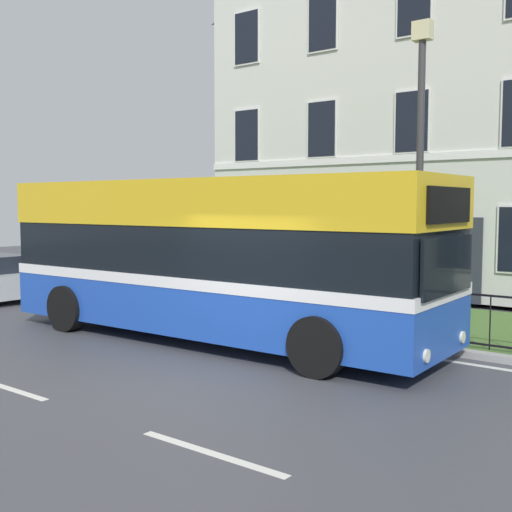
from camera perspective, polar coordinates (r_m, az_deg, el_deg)
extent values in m
cube|color=#43444A|center=(9.66, -5.86, -11.48)|extent=(60.00, 56.00, 0.06)
cube|color=silver|center=(12.47, 5.84, -7.61)|extent=(54.00, 0.14, 0.01)
cube|color=silver|center=(10.09, -21.62, -10.89)|extent=(2.00, 0.12, 0.01)
cube|color=silver|center=(7.12, -4.05, -17.22)|extent=(2.00, 0.12, 0.01)
cube|color=#9E9E99|center=(12.86, 6.95, -7.00)|extent=(57.00, 0.24, 0.12)
cube|color=#4B7133|center=(14.84, 11.49, -5.48)|extent=(57.00, 4.35, 0.12)
cube|color=silver|center=(21.04, 21.97, 10.94)|extent=(16.77, 8.06, 9.89)
cube|color=white|center=(17.08, 18.13, 8.61)|extent=(16.77, 0.06, 0.20)
cube|color=#2D333D|center=(17.08, 17.89, -0.35)|extent=(1.10, 0.06, 2.20)
cube|color=white|center=(20.48, -0.82, 2.28)|extent=(1.01, 0.04, 1.68)
cube|color=black|center=(20.46, -0.85, 2.28)|extent=(0.91, 0.03, 1.58)
cube|color=white|center=(18.87, 5.86, 2.05)|extent=(1.01, 0.04, 1.68)
cube|color=black|center=(18.85, 5.82, 2.05)|extent=(0.91, 0.03, 1.58)
cube|color=white|center=(17.56, 13.64, 1.75)|extent=(1.01, 0.04, 1.68)
cube|color=black|center=(17.55, 13.61, 1.75)|extent=(0.91, 0.03, 1.58)
cube|color=white|center=(20.57, -0.83, 10.78)|extent=(1.01, 0.04, 1.68)
cube|color=black|center=(20.56, -0.86, 10.79)|extent=(0.91, 0.03, 1.58)
cube|color=white|center=(18.97, 5.93, 11.27)|extent=(1.01, 0.04, 1.68)
cube|color=black|center=(18.96, 5.90, 11.28)|extent=(0.91, 0.03, 1.58)
cube|color=white|center=(17.68, 13.83, 11.65)|extent=(1.01, 0.04, 1.68)
cube|color=black|center=(17.66, 13.81, 11.66)|extent=(0.91, 0.03, 1.58)
cube|color=white|center=(21.11, -0.84, 19.03)|extent=(1.01, 0.04, 1.68)
cube|color=black|center=(21.10, -0.87, 19.04)|extent=(0.91, 0.03, 1.58)
cube|color=white|center=(19.56, 6.01, 20.16)|extent=(1.01, 0.04, 1.68)
cube|color=black|center=(19.54, 5.98, 20.18)|extent=(0.91, 0.03, 1.58)
cube|color=white|center=(18.30, 14.03, 21.15)|extent=(1.01, 0.04, 1.68)
cube|color=black|center=(18.28, 14.01, 21.16)|extent=(0.91, 0.03, 1.58)
cube|color=black|center=(12.61, 10.31, -2.61)|extent=(19.33, 0.04, 0.04)
cube|color=black|center=(12.75, 10.25, -6.49)|extent=(19.33, 0.04, 0.04)
cylinder|color=black|center=(19.10, -16.46, -1.69)|extent=(0.02, 0.02, 0.95)
cylinder|color=black|center=(18.73, -15.63, -1.80)|extent=(0.02, 0.02, 0.95)
cylinder|color=black|center=(18.36, -14.77, -1.90)|extent=(0.02, 0.02, 0.95)
cylinder|color=black|center=(18.00, -13.87, -2.02)|extent=(0.02, 0.02, 0.95)
cylinder|color=black|center=(17.65, -12.94, -2.13)|extent=(0.02, 0.02, 0.95)
cylinder|color=black|center=(17.30, -11.97, -2.25)|extent=(0.02, 0.02, 0.95)
cylinder|color=black|center=(16.95, -10.95, -2.38)|extent=(0.02, 0.02, 0.95)
cylinder|color=black|center=(16.61, -9.90, -2.50)|extent=(0.02, 0.02, 0.95)
cylinder|color=black|center=(16.28, -8.80, -2.64)|extent=(0.02, 0.02, 0.95)
cylinder|color=black|center=(15.95, -7.66, -2.77)|extent=(0.02, 0.02, 0.95)
cylinder|color=black|center=(15.63, -6.47, -2.91)|extent=(0.02, 0.02, 0.95)
cylinder|color=black|center=(15.31, -5.23, -3.06)|extent=(0.02, 0.02, 0.95)
cylinder|color=black|center=(15.01, -3.94, -3.21)|extent=(0.02, 0.02, 0.95)
cylinder|color=black|center=(14.71, -2.59, -3.37)|extent=(0.02, 0.02, 0.95)
cylinder|color=black|center=(14.42, -1.19, -3.53)|extent=(0.02, 0.02, 0.95)
cylinder|color=black|center=(14.14, 0.26, -3.69)|extent=(0.02, 0.02, 0.95)
cylinder|color=black|center=(13.87, 1.78, -3.86)|extent=(0.02, 0.02, 0.95)
cylinder|color=black|center=(13.61, 3.35, -4.03)|extent=(0.02, 0.02, 0.95)
cylinder|color=black|center=(13.36, 4.99, -4.20)|extent=(0.02, 0.02, 0.95)
cylinder|color=black|center=(13.12, 6.69, -4.38)|extent=(0.02, 0.02, 0.95)
cylinder|color=black|center=(12.89, 8.45, -4.56)|extent=(0.02, 0.02, 0.95)
cylinder|color=black|center=(12.68, 10.27, -4.74)|extent=(0.02, 0.02, 0.95)
cylinder|color=black|center=(12.48, 12.16, -4.93)|extent=(0.02, 0.02, 0.95)
cylinder|color=black|center=(12.29, 14.10, -5.11)|extent=(0.02, 0.02, 0.95)
cylinder|color=black|center=(12.12, 16.11, -5.29)|extent=(0.02, 0.02, 0.95)
cylinder|color=black|center=(11.96, 18.17, -5.47)|extent=(0.02, 0.02, 0.95)
cylinder|color=black|center=(11.82, 20.28, -5.65)|extent=(0.02, 0.02, 0.95)
cube|color=#1E49B5|center=(12.49, -3.73, -3.99)|extent=(9.26, 2.73, 1.03)
cube|color=white|center=(12.43, -3.74, -1.83)|extent=(9.28, 2.75, 0.20)
cube|color=black|center=(12.38, -3.76, 0.58)|extent=(9.18, 2.69, 0.97)
cube|color=gold|center=(12.35, -3.78, 4.81)|extent=(9.26, 2.73, 0.86)
cube|color=black|center=(10.08, 16.85, -0.83)|extent=(0.12, 2.09, 0.89)
cube|color=black|center=(10.04, 16.98, 4.39)|extent=(0.11, 1.79, 0.55)
cylinder|color=silver|center=(11.01, 18.07, -6.95)|extent=(0.05, 0.20, 0.20)
cylinder|color=silver|center=(9.55, 15.08, -8.66)|extent=(0.05, 0.20, 0.20)
cylinder|color=black|center=(11.94, 11.39, -5.91)|extent=(0.97, 0.33, 0.96)
cylinder|color=black|center=(9.86, 5.53, -8.09)|extent=(0.97, 0.33, 0.96)
cylinder|color=black|center=(15.44, -9.57, -3.47)|extent=(0.97, 0.33, 0.96)
cylinder|color=black|center=(13.90, -16.63, -4.51)|extent=(0.97, 0.33, 0.96)
cylinder|color=black|center=(18.92, -18.67, -2.70)|extent=(0.60, 0.19, 0.60)
cylinder|color=#333338|center=(12.77, 14.46, 5.82)|extent=(0.14, 0.14, 5.64)
cube|color=beige|center=(13.18, 14.74, 18.98)|extent=(0.36, 0.24, 0.36)
cylinder|color=black|center=(17.88, -11.90, -2.06)|extent=(0.50, 0.50, 0.93)
ellipsoid|color=black|center=(17.83, -11.93, -0.30)|extent=(0.51, 0.51, 0.17)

